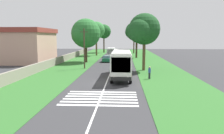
{
  "coord_description": "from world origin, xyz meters",
  "views": [
    {
      "loc": [
        -26.68,
        -2.17,
        5.57
      ],
      "look_at": [
        2.66,
        -0.54,
        1.6
      ],
      "focal_mm": 35.42,
      "sensor_mm": 36.0,
      "label": 1
    }
  ],
  "objects": [
    {
      "name": "roadside_tree_left_0",
      "position": [
        53.77,
        5.32,
        7.49
      ],
      "size": [
        5.85,
        5.07,
        10.13
      ],
      "color": "#3D2D1E",
      "rests_on": "grass_verge_left"
    },
    {
      "name": "zebra_crossing",
      "position": [
        -6.93,
        0.0,
        0.0
      ],
      "size": [
        4.95,
        6.8,
        0.01
      ],
      "color": "silver",
      "rests_on": "ground"
    },
    {
      "name": "grass_verge_left",
      "position": [
        15.0,
        8.2,
        0.02
      ],
      "size": [
        120.0,
        8.0,
        0.04
      ],
      "primitive_type": "cube",
      "color": "#2D6628",
      "rests_on": "ground"
    },
    {
      "name": "roadside_tree_right_0",
      "position": [
        10.33,
        -5.27,
        6.73
      ],
      "size": [
        6.36,
        5.31,
        9.46
      ],
      "color": "brown",
      "rests_on": "grass_verge_right"
    },
    {
      "name": "coach_bus",
      "position": [
        3.69,
        -1.8,
        2.15
      ],
      "size": [
        11.16,
        2.62,
        3.73
      ],
      "color": "silver",
      "rests_on": "ground"
    },
    {
      "name": "grass_verge_right",
      "position": [
        15.0,
        -8.2,
        0.02
      ],
      "size": [
        120.0,
        8.0,
        0.04
      ],
      "primitive_type": "cube",
      "color": "#2D6628",
      "rests_on": "ground"
    },
    {
      "name": "roadside_tree_right_1",
      "position": [
        33.26,
        -5.29,
        6.72
      ],
      "size": [
        5.98,
        5.07,
        9.35
      ],
      "color": "#3D2D1E",
      "rests_on": "grass_verge_right"
    },
    {
      "name": "trailing_car_0",
      "position": [
        23.34,
        1.85,
        0.67
      ],
      "size": [
        4.3,
        1.78,
        1.43
      ],
      "color": "#145933",
      "rests_on": "ground"
    },
    {
      "name": "centre_line",
      "position": [
        15.0,
        0.0,
        0.0
      ],
      "size": [
        110.0,
        0.16,
        0.01
      ],
      "primitive_type": "cube",
      "color": "silver",
      "rests_on": "ground"
    },
    {
      "name": "roadside_building",
      "position": [
        21.53,
        19.54,
        3.8
      ],
      "size": [
        13.1,
        10.34,
        7.51
      ],
      "color": "tan",
      "rests_on": "ground"
    },
    {
      "name": "roadside_tree_left_1",
      "position": [
        40.34,
        6.45,
        7.51
      ],
      "size": [
        6.39,
        5.13,
        10.22
      ],
      "color": "brown",
      "rests_on": "grass_verge_left"
    },
    {
      "name": "roadside_wall",
      "position": [
        20.0,
        11.6,
        0.77
      ],
      "size": [
        70.0,
        0.4,
        1.46
      ],
      "primitive_type": "cube",
      "color": "gray",
      "rests_on": "grass_verge_left"
    },
    {
      "name": "pedestrian",
      "position": [
        2.58,
        -5.55,
        0.91
      ],
      "size": [
        0.34,
        0.34,
        1.69
      ],
      "color": "#26262D",
      "rests_on": "grass_verge_right"
    },
    {
      "name": "trailing_car_1",
      "position": [
        29.0,
        -1.54,
        0.67
      ],
      "size": [
        4.3,
        1.78,
        1.43
      ],
      "color": "black",
      "rests_on": "ground"
    },
    {
      "name": "roadside_tree_left_2",
      "position": [
        22.09,
        6.37,
        6.23
      ],
      "size": [
        7.71,
        6.41,
        9.58
      ],
      "color": "#3D2D1E",
      "rests_on": "grass_verge_left"
    },
    {
      "name": "ground",
      "position": [
        0.0,
        0.0,
        0.0
      ],
      "size": [
        160.0,
        160.0,
        0.0
      ],
      "primitive_type": "plane",
      "color": "#333335"
    },
    {
      "name": "roadside_tree_right_2",
      "position": [
        50.06,
        -5.25,
        7.57
      ],
      "size": [
        7.04,
        6.0,
        10.64
      ],
      "color": "#4C3826",
      "rests_on": "grass_verge_right"
    },
    {
      "name": "trailing_minibus_0",
      "position": [
        36.51,
        1.59,
        1.55
      ],
      "size": [
        6.0,
        2.14,
        2.53
      ],
      "color": "silver",
      "rests_on": "ground"
    },
    {
      "name": "utility_pole",
      "position": [
        12.0,
        4.88,
        3.7
      ],
      "size": [
        0.24,
        1.4,
        7.05
      ],
      "color": "#473828",
      "rests_on": "grass_verge_left"
    }
  ]
}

